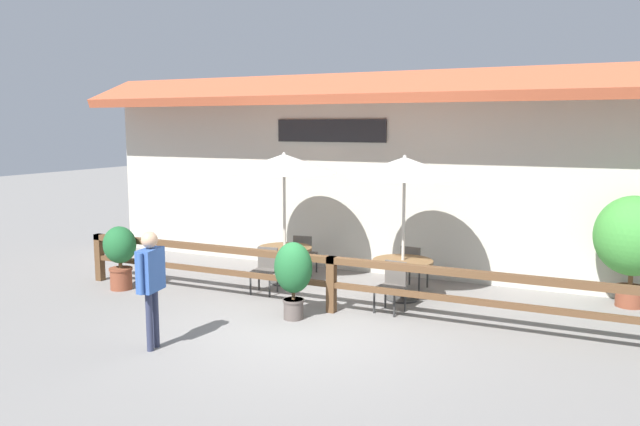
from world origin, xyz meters
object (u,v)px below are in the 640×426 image
(dining_table_near, at_px, (285,254))
(potted_plant_entrance_palm, at_px, (293,272))
(potted_plant_tall_tropical, at_px, (633,238))
(pedestrian, at_px, (151,274))
(patio_umbrella_near, at_px, (284,164))
(chair_middle_wallside, at_px, (413,265))
(dining_table_middle, at_px, (403,268))
(potted_plant_broad_leaf, at_px, (120,252))
(chair_near_streetside, at_px, (265,268))
(chair_middle_streetside, at_px, (392,284))
(patio_umbrella_middle, at_px, (405,168))
(chair_near_wallside, at_px, (304,253))

(dining_table_near, relative_size, potted_plant_entrance_palm, 0.86)
(potted_plant_tall_tropical, bearing_deg, pedestrian, -139.78)
(patio_umbrella_near, bearing_deg, potted_plant_tall_tropical, 10.04)
(chair_middle_wallside, bearing_deg, dining_table_middle, 101.41)
(potted_plant_broad_leaf, bearing_deg, dining_table_middle, 17.52)
(dining_table_near, height_order, pedestrian, pedestrian)
(dining_table_middle, xyz_separation_m, pedestrian, (-2.39, -3.90, 0.49))
(dining_table_middle, height_order, potted_plant_tall_tropical, potted_plant_tall_tropical)
(dining_table_near, bearing_deg, patio_umbrella_near, 135.00)
(chair_near_streetside, height_order, chair_middle_streetside, same)
(potted_plant_entrance_palm, bearing_deg, chair_near_streetside, 135.43)
(potted_plant_tall_tropical, bearing_deg, patio_umbrella_middle, -161.39)
(patio_umbrella_near, relative_size, potted_plant_broad_leaf, 2.13)
(dining_table_middle, distance_m, potted_plant_tall_tropical, 3.95)
(dining_table_near, height_order, chair_near_wallside, chair_near_wallside)
(patio_umbrella_near, height_order, patio_umbrella_middle, same)
(dining_table_near, distance_m, dining_table_middle, 2.49)
(chair_near_streetside, relative_size, dining_table_middle, 0.78)
(dining_table_middle, bearing_deg, pedestrian, -121.50)
(potted_plant_entrance_palm, bearing_deg, potted_plant_broad_leaf, 176.42)
(patio_umbrella_near, height_order, dining_table_near, patio_umbrella_near)
(chair_near_streetside, distance_m, potted_plant_entrance_palm, 1.74)
(dining_table_middle, relative_size, chair_middle_wallside, 1.28)
(chair_near_wallside, xyz_separation_m, chair_middle_wallside, (2.41, -0.17, 0.00))
(chair_near_streetside, xyz_separation_m, potted_plant_tall_tropical, (6.16, 1.89, 0.73))
(potted_plant_tall_tropical, bearing_deg, chair_middle_streetside, -150.84)
(patio_umbrella_near, bearing_deg, dining_table_near, -45.00)
(dining_table_near, height_order, chair_near_streetside, chair_near_streetside)
(dining_table_near, height_order, dining_table_middle, same)
(dining_table_near, xyz_separation_m, chair_middle_wallside, (2.44, 0.63, -0.11))
(potted_plant_broad_leaf, relative_size, potted_plant_tall_tropical, 0.63)
(patio_umbrella_middle, bearing_deg, potted_plant_tall_tropical, 18.61)
(chair_near_wallside, relative_size, chair_middle_streetside, 1.00)
(patio_umbrella_near, distance_m, chair_near_streetside, 2.07)
(chair_near_streetside, relative_size, patio_umbrella_middle, 0.32)
(potted_plant_entrance_palm, xyz_separation_m, pedestrian, (-1.15, -2.05, 0.30))
(dining_table_near, bearing_deg, potted_plant_broad_leaf, -146.05)
(patio_umbrella_near, bearing_deg, chair_near_streetside, -88.78)
(chair_near_wallside, distance_m, chair_middle_streetside, 3.05)
(dining_table_middle, relative_size, potted_plant_entrance_palm, 0.86)
(potted_plant_broad_leaf, bearing_deg, potted_plant_tall_tropical, 17.98)
(chair_near_streetside, height_order, dining_table_middle, chair_near_streetside)
(chair_middle_wallside, xyz_separation_m, potted_plant_entrance_palm, (-1.21, -2.63, 0.30))
(patio_umbrella_near, xyz_separation_m, dining_table_middle, (2.48, -0.15, -1.80))
(chair_near_wallside, xyz_separation_m, potted_plant_broad_leaf, (-2.65, -2.56, 0.25))
(chair_near_streetside, relative_size, potted_plant_tall_tropical, 0.44)
(dining_table_middle, height_order, chair_middle_streetside, chair_middle_streetside)
(patio_umbrella_near, bearing_deg, chair_near_wallside, 87.56)
(patio_umbrella_near, bearing_deg, chair_middle_streetside, -20.13)
(patio_umbrella_middle, relative_size, potted_plant_entrance_palm, 2.06)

